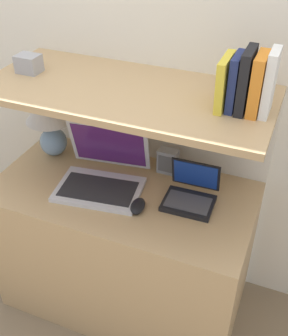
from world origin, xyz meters
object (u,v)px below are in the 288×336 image
(computer_mouse, at_px, (138,206))
(router_box, at_px, (168,161))
(book_white, at_px, (270,83))
(table_lamp, at_px, (50,117))
(laptop_small, at_px, (191,194))
(book_navy, at_px, (235,82))
(shelf_gadget, at_px, (29,64))
(book_black, at_px, (246,81))
(book_yellow, at_px, (225,82))
(laptop_large, at_px, (103,174))
(book_orange, at_px, (258,84))

(computer_mouse, distance_m, router_box, 0.31)
(computer_mouse, relative_size, book_white, 0.48)
(table_lamp, height_order, laptop_small, table_lamp)
(book_navy, xyz_separation_m, shelf_gadget, (-0.88, 0.00, -0.06))
(book_white, bearing_deg, laptop_small, -174.52)
(router_box, height_order, book_black, book_black)
(laptop_small, relative_size, computer_mouse, 1.99)
(table_lamp, relative_size, router_box, 2.74)
(book_black, height_order, shelf_gadget, book_black)
(book_black, xyz_separation_m, book_navy, (-0.04, 0.00, -0.01))
(table_lamp, xyz_separation_m, book_white, (0.98, -0.07, 0.37))
(computer_mouse, relative_size, book_black, 0.50)
(router_box, height_order, book_white, book_white)
(laptop_small, bearing_deg, book_navy, 10.71)
(computer_mouse, height_order, router_box, router_box)
(computer_mouse, height_order, book_yellow, book_yellow)
(laptop_large, bearing_deg, computer_mouse, -25.77)
(laptop_small, height_order, book_yellow, book_yellow)
(router_box, bearing_deg, laptop_small, -45.28)
(router_box, bearing_deg, book_yellow, -29.96)
(book_orange, height_order, book_black, book_black)
(router_box, distance_m, book_navy, 0.59)
(computer_mouse, height_order, book_orange, book_orange)
(book_white, bearing_deg, table_lamp, 175.65)
(laptop_large, xyz_separation_m, laptop_small, (0.40, 0.04, -0.02))
(book_navy, bearing_deg, router_box, 153.37)
(shelf_gadget, bearing_deg, computer_mouse, -16.05)
(book_white, relative_size, book_orange, 1.09)
(table_lamp, height_order, book_white, book_white)
(router_box, height_order, book_yellow, book_yellow)
(book_black, distance_m, book_yellow, 0.08)
(laptop_small, height_order, computer_mouse, laptop_small)
(book_black, bearing_deg, book_navy, 180.00)
(laptop_large, bearing_deg, book_yellow, 6.97)
(book_black, bearing_deg, table_lamp, 175.26)
(table_lamp, xyz_separation_m, book_orange, (0.94, -0.07, 0.36))
(laptop_small, distance_m, book_black, 0.56)
(computer_mouse, distance_m, book_black, 0.67)
(book_yellow, height_order, shelf_gadget, book_yellow)
(laptop_small, xyz_separation_m, book_orange, (0.20, 0.02, 0.53))
(computer_mouse, relative_size, book_yellow, 0.59)
(book_orange, bearing_deg, router_box, 158.55)
(book_white, distance_m, book_orange, 0.04)
(book_black, bearing_deg, book_yellow, 180.00)
(book_navy, bearing_deg, book_orange, 0.00)
(computer_mouse, xyz_separation_m, book_black, (0.34, 0.16, 0.55))
(shelf_gadget, bearing_deg, book_orange, 0.00)
(book_orange, bearing_deg, book_navy, 180.00)
(laptop_large, relative_size, book_orange, 1.97)
(book_black, bearing_deg, shelf_gadget, 180.00)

